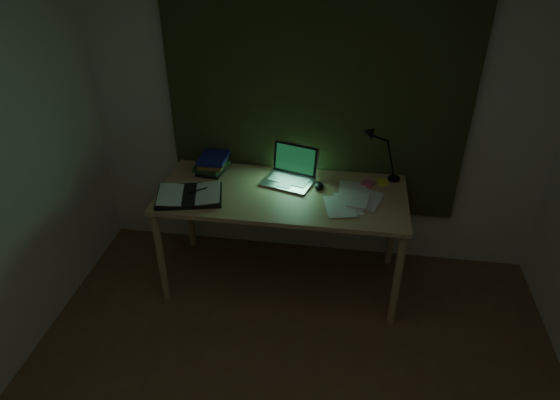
{
  "coord_description": "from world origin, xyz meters",
  "views": [
    {
      "loc": [
        0.25,
        -1.49,
        2.66
      ],
      "look_at": [
        -0.18,
        1.41,
        0.82
      ],
      "focal_mm": 32.0,
      "sensor_mm": 36.0,
      "label": 1
    }
  ],
  "objects_px": {
    "open_textbook": "(189,195)",
    "loose_papers": "(351,199)",
    "desk": "(282,238)",
    "desk_lamp": "(398,151)",
    "book_stack": "(213,163)",
    "laptop": "(288,168)"
  },
  "relations": [
    {
      "from": "open_textbook",
      "to": "loose_papers",
      "type": "height_order",
      "value": "open_textbook"
    },
    {
      "from": "desk",
      "to": "desk_lamp",
      "type": "xyz_separation_m",
      "value": [
        0.8,
        0.31,
        0.64
      ]
    },
    {
      "from": "loose_papers",
      "to": "desk_lamp",
      "type": "height_order",
      "value": "desk_lamp"
    },
    {
      "from": "desk",
      "to": "open_textbook",
      "type": "relative_size",
      "value": 3.91
    },
    {
      "from": "book_stack",
      "to": "desk_lamp",
      "type": "distance_m",
      "value": 1.38
    },
    {
      "from": "open_textbook",
      "to": "loose_papers",
      "type": "xyz_separation_m",
      "value": [
        1.13,
        0.14,
        -0.01
      ]
    },
    {
      "from": "loose_papers",
      "to": "open_textbook",
      "type": "bearing_deg",
      "value": -173.04
    },
    {
      "from": "desk",
      "to": "book_stack",
      "type": "xyz_separation_m",
      "value": [
        -0.57,
        0.25,
        0.47
      ]
    },
    {
      "from": "laptop",
      "to": "open_textbook",
      "type": "xyz_separation_m",
      "value": [
        -0.66,
        -0.3,
        -0.11
      ]
    },
    {
      "from": "loose_papers",
      "to": "desk_lamp",
      "type": "xyz_separation_m",
      "value": [
        0.31,
        0.33,
        0.23
      ]
    },
    {
      "from": "open_textbook",
      "to": "book_stack",
      "type": "distance_m",
      "value": 0.42
    },
    {
      "from": "laptop",
      "to": "loose_papers",
      "type": "height_order",
      "value": "laptop"
    },
    {
      "from": "desk",
      "to": "laptop",
      "type": "xyz_separation_m",
      "value": [
        0.02,
        0.14,
        0.53
      ]
    },
    {
      "from": "book_stack",
      "to": "laptop",
      "type": "bearing_deg",
      "value": -10.37
    },
    {
      "from": "book_stack",
      "to": "desk_lamp",
      "type": "bearing_deg",
      "value": 2.65
    },
    {
      "from": "desk",
      "to": "desk_lamp",
      "type": "bearing_deg",
      "value": 21.25
    },
    {
      "from": "open_textbook",
      "to": "desk",
      "type": "bearing_deg",
      "value": 0.87
    },
    {
      "from": "laptop",
      "to": "loose_papers",
      "type": "distance_m",
      "value": 0.51
    },
    {
      "from": "laptop",
      "to": "book_stack",
      "type": "height_order",
      "value": "laptop"
    },
    {
      "from": "laptop",
      "to": "book_stack",
      "type": "distance_m",
      "value": 0.61
    },
    {
      "from": "desk",
      "to": "book_stack",
      "type": "distance_m",
      "value": 0.78
    },
    {
      "from": "open_textbook",
      "to": "desk_lamp",
      "type": "relative_size",
      "value": 0.95
    }
  ]
}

